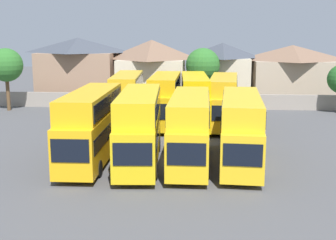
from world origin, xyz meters
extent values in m
plane|color=#4C4C4F|center=(0.00, 18.00, 0.00)|extent=(140.00, 140.00, 0.00)
cube|color=gray|center=(0.00, 23.23, 0.90)|extent=(56.00, 0.50, 1.80)
cube|color=#F1AD15|center=(-5.19, -0.03, 1.91)|extent=(2.82, 11.13, 3.11)
cube|color=black|center=(-5.08, -5.59, 2.29)|extent=(2.28, 0.13, 1.40)
cube|color=black|center=(-5.19, -0.03, 2.29)|extent=(2.84, 10.24, 0.98)
cube|color=#F1AD15|center=(-5.20, 0.24, 4.26)|extent=(2.76, 10.57, 1.57)
cube|color=black|center=(-5.20, 0.24, 4.26)|extent=(2.84, 10.02, 1.10)
cylinder|color=black|center=(-3.93, -3.44, 0.55)|extent=(0.32, 1.11, 1.10)
cylinder|color=black|center=(-6.31, -3.49, 0.55)|extent=(0.32, 1.11, 1.10)
cylinder|color=black|center=(-4.07, 3.42, 0.55)|extent=(0.32, 1.11, 1.10)
cylinder|color=black|center=(-6.46, 3.37, 0.55)|extent=(0.32, 1.11, 1.10)
cube|color=yellow|center=(-1.73, -0.31, 1.85)|extent=(3.33, 11.09, 2.99)
cube|color=black|center=(-1.36, -5.79, 2.21)|extent=(2.28, 0.23, 1.34)
cube|color=black|center=(-1.73, -0.31, 2.21)|extent=(3.31, 10.22, 0.94)
cube|color=yellow|center=(-1.75, -0.03, 4.19)|extent=(3.24, 10.55, 1.70)
cube|color=black|center=(-1.75, -0.03, 4.19)|extent=(3.29, 10.01, 1.19)
cylinder|color=black|center=(-0.31, -3.61, 0.55)|extent=(0.37, 1.12, 1.10)
cylinder|color=black|center=(-2.69, -3.77, 0.55)|extent=(0.37, 1.12, 1.10)
cylinder|color=black|center=(-0.77, 3.16, 0.55)|extent=(0.37, 1.12, 1.10)
cylinder|color=black|center=(-3.15, 3.00, 0.55)|extent=(0.37, 1.12, 1.10)
cube|color=yellow|center=(1.76, -0.08, 1.84)|extent=(2.65, 10.78, 2.96)
cube|color=black|center=(1.72, -5.48, 2.20)|extent=(2.27, 0.10, 1.33)
cube|color=black|center=(1.76, -0.08, 2.20)|extent=(2.68, 9.92, 0.93)
cube|color=yellow|center=(1.76, 0.19, 4.07)|extent=(2.59, 10.24, 1.50)
cube|color=black|center=(1.76, 0.19, 4.07)|extent=(2.68, 9.70, 1.05)
cylinder|color=black|center=(2.92, -3.42, 0.55)|extent=(0.31, 1.10, 1.10)
cylinder|color=black|center=(0.55, -3.41, 0.55)|extent=(0.31, 1.10, 1.10)
cylinder|color=black|center=(2.97, 3.25, 0.55)|extent=(0.31, 1.10, 1.10)
cylinder|color=black|center=(0.60, 3.26, 0.55)|extent=(0.31, 1.10, 1.10)
cube|color=yellow|center=(5.28, 0.17, 1.83)|extent=(3.23, 11.16, 2.94)
cube|color=black|center=(4.94, -5.35, 2.18)|extent=(2.26, 0.22, 1.32)
cube|color=black|center=(5.28, 0.17, 2.18)|extent=(3.21, 10.28, 0.93)
cube|color=yellow|center=(5.29, 0.45, 4.05)|extent=(3.14, 10.61, 1.50)
cube|color=black|center=(5.29, 0.45, 4.05)|extent=(3.20, 10.06, 1.05)
cylinder|color=black|center=(6.25, -3.31, 0.55)|extent=(0.37, 1.12, 1.10)
cylinder|color=black|center=(3.89, -3.17, 0.55)|extent=(0.37, 1.12, 1.10)
cylinder|color=black|center=(6.66, 3.51, 0.55)|extent=(0.37, 1.12, 1.10)
cylinder|color=black|center=(4.30, 3.66, 0.55)|extent=(0.37, 1.12, 1.10)
cube|color=gold|center=(-4.94, 13.55, 1.92)|extent=(3.22, 10.48, 3.12)
cube|color=black|center=(-4.60, 8.37, 2.29)|extent=(2.24, 0.23, 1.40)
cube|color=black|center=(-4.94, 13.55, 2.29)|extent=(3.21, 9.66, 0.98)
cube|color=gold|center=(-4.96, 13.81, 4.22)|extent=(3.14, 9.96, 1.50)
cube|color=black|center=(-4.96, 13.81, 4.22)|extent=(3.19, 9.45, 1.05)
cylinder|color=black|center=(-3.56, 10.43, 0.55)|extent=(0.37, 1.12, 1.10)
cylinder|color=black|center=(-5.90, 10.28, 0.55)|extent=(0.37, 1.12, 1.10)
cylinder|color=black|center=(-3.98, 16.82, 0.55)|extent=(0.37, 1.12, 1.10)
cylinder|color=black|center=(-6.32, 16.67, 0.55)|extent=(0.37, 1.12, 1.10)
cube|color=#EBB214|center=(-1.06, 12.98, 1.91)|extent=(2.59, 10.20, 3.11)
cube|color=black|center=(-1.06, 7.86, 2.28)|extent=(2.27, 0.08, 1.40)
cube|color=black|center=(-1.06, 12.98, 2.28)|extent=(2.63, 9.39, 0.98)
cube|color=#EBB214|center=(-1.06, 13.24, 4.22)|extent=(2.54, 9.69, 1.50)
cube|color=black|center=(-1.06, 13.24, 4.22)|extent=(2.63, 9.18, 1.05)
cylinder|color=black|center=(0.13, 9.82, 0.55)|extent=(0.30, 1.10, 1.10)
cylinder|color=black|center=(-2.25, 9.82, 0.55)|extent=(0.30, 1.10, 1.10)
cylinder|color=black|center=(0.13, 16.14, 0.55)|extent=(0.30, 1.10, 1.10)
cylinder|color=black|center=(-2.25, 16.14, 0.55)|extent=(0.30, 1.10, 1.10)
cube|color=yellow|center=(1.83, 13.10, 1.85)|extent=(3.12, 11.16, 2.98)
cube|color=black|center=(2.17, 7.57, 2.21)|extent=(2.16, 0.21, 1.34)
cube|color=black|center=(1.83, 13.10, 2.21)|extent=(3.10, 10.29, 0.94)
cube|color=yellow|center=(1.82, 13.37, 4.14)|extent=(3.03, 10.61, 1.59)
cube|color=black|center=(1.82, 13.37, 4.14)|extent=(3.09, 10.06, 1.11)
cylinder|color=black|center=(3.17, 9.75, 0.55)|extent=(0.37, 1.12, 1.10)
cylinder|color=black|center=(0.91, 9.62, 0.55)|extent=(0.37, 1.12, 1.10)
cylinder|color=black|center=(2.76, 16.58, 0.55)|extent=(0.37, 1.12, 1.10)
cylinder|color=black|center=(0.50, 16.45, 0.55)|extent=(0.37, 1.12, 1.10)
cube|color=gold|center=(4.66, 12.96, 1.87)|extent=(3.29, 10.60, 3.02)
cube|color=black|center=(4.26, 7.74, 2.23)|extent=(2.21, 0.25, 1.36)
cube|color=black|center=(4.66, 12.96, 2.23)|extent=(3.26, 9.77, 0.95)
cube|color=gold|center=(4.68, 13.22, 4.12)|extent=(3.20, 10.07, 1.49)
cube|color=black|center=(4.68, 13.22, 4.12)|extent=(3.25, 9.56, 1.04)
cylinder|color=black|center=(5.56, 9.65, 0.55)|extent=(0.38, 1.12, 1.10)
cylinder|color=black|center=(3.26, 9.82, 0.55)|extent=(0.38, 1.12, 1.10)
cylinder|color=black|center=(6.05, 16.10, 0.55)|extent=(0.38, 1.12, 1.10)
cylinder|color=black|center=(3.75, 16.28, 0.55)|extent=(0.38, 1.12, 1.10)
cube|color=#9E7A60|center=(-14.18, 29.32, 3.22)|extent=(10.09, 7.44, 6.44)
pyramid|color=#3D424C|center=(-14.18, 29.32, 7.41)|extent=(10.59, 7.81, 1.96)
cube|color=beige|center=(-4.16, 28.84, 2.80)|extent=(8.53, 7.91, 5.60)
pyramid|color=brown|center=(-4.16, 28.84, 6.86)|extent=(8.96, 8.31, 2.53)
cube|color=beige|center=(5.20, 30.17, 2.89)|extent=(7.00, 7.13, 5.78)
pyramid|color=#3D424C|center=(5.20, 30.17, 6.75)|extent=(7.35, 7.48, 1.96)
cube|color=tan|center=(14.38, 30.21, 2.72)|extent=(10.21, 7.53, 5.45)
pyramid|color=brown|center=(14.38, 30.21, 6.45)|extent=(10.72, 7.90, 2.01)
cylinder|color=brown|center=(2.59, 25.73, 1.79)|extent=(0.49, 0.49, 3.58)
sphere|color=#2D6B28|center=(2.59, 25.73, 5.07)|extent=(4.25, 4.25, 4.25)
cylinder|color=brown|center=(-20.25, 20.23, 2.00)|extent=(0.42, 0.42, 3.99)
sphere|color=#2D6B28|center=(-20.25, 20.23, 5.36)|extent=(3.90, 3.90, 3.90)
camera|label=1|loc=(2.58, -30.24, 9.07)|focal=47.69mm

